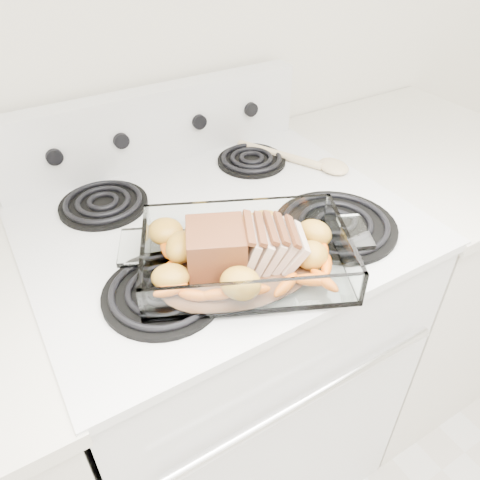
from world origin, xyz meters
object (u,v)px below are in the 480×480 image
electric_range (221,353)px  pork_roast (236,250)px  counter_right (396,272)px  baking_dish (246,259)px

electric_range → pork_roast: electric_range is taller
pork_roast → counter_right: bearing=34.9°
counter_right → pork_roast: pork_roast is taller
electric_range → pork_roast: bearing=-107.4°
pork_roast → electric_range: bearing=93.6°
pork_roast → baking_dish: bearing=21.0°
electric_range → pork_roast: size_ratio=5.38×
electric_range → baking_dish: 0.51m
baking_dish → electric_range: bearing=103.6°
electric_range → pork_roast: 0.54m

